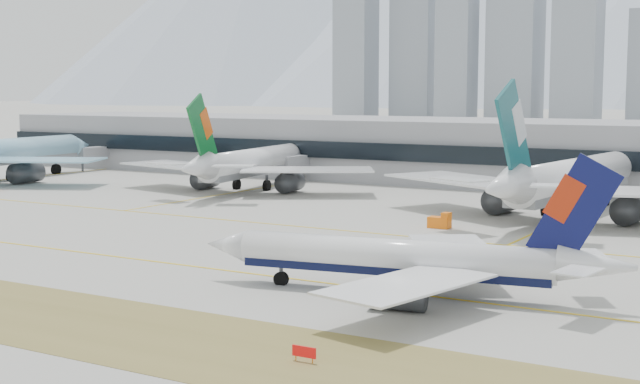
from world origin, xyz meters
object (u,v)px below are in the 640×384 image
Objects in this scene: widebody_eva at (249,164)px; widebody_cathay at (567,181)px; taxiing_airliner at (408,260)px; terminal at (486,151)px.

widebody_cathay is at bearing -105.22° from widebody_eva.
terminal is (-35.04, 120.61, 3.62)m from taxiing_airliner.
widebody_cathay reaches higher than taxiing_airliner.
taxiing_airliner is at bearing -173.92° from widebody_cathay.
widebody_eva is at bearing -130.73° from terminal.
taxiing_airliner is at bearing -73.80° from terminal.
widebody_eva is 73.01m from widebody_cathay.
terminal is (-33.90, 52.62, 1.07)m from widebody_cathay.
terminal is at bearing -49.92° from widebody_eva.
taxiing_airliner is 0.79× the size of widebody_eva.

